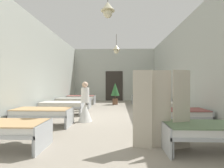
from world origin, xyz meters
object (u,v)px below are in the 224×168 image
at_px(bed_right_row_2, 161,105).
at_px(bed_left_row_4, 81,98).
at_px(bed_left_row_0, 2,128).
at_px(bed_left_row_2, 62,105).
at_px(bed_right_row_4, 146,98).
at_px(bed_left_row_1, 42,112).
at_px(bed_left_row_3, 73,100).
at_px(bed_right_row_0, 210,130).
at_px(bed_right_row_1, 177,113).
at_px(bed_right_row_3, 152,101).
at_px(privacy_screen, 162,109).
at_px(nurse_near_aisle, 85,107).
at_px(potted_plant, 115,91).

distance_m(bed_right_row_2, bed_left_row_4, 5.82).
distance_m(bed_left_row_0, bed_left_row_4, 7.60).
bearing_deg(bed_left_row_2, bed_right_row_4, 40.73).
bearing_deg(bed_left_row_1, bed_left_row_3, 90.00).
xyz_separation_m(bed_left_row_4, bed_right_row_4, (4.41, 0.00, 0.00)).
bearing_deg(bed_right_row_4, bed_left_row_3, -156.71).
relative_size(bed_left_row_1, bed_right_row_2, 1.00).
xyz_separation_m(bed_right_row_0, bed_left_row_1, (-4.41, 1.90, 0.00)).
bearing_deg(bed_left_row_3, bed_right_row_1, -40.73).
bearing_deg(bed_left_row_2, bed_right_row_3, 23.29).
xyz_separation_m(bed_left_row_0, bed_right_row_0, (4.41, 0.00, 0.00)).
distance_m(bed_left_row_1, privacy_screen, 3.90).
bearing_deg(nurse_near_aisle, bed_left_row_2, -47.45).
xyz_separation_m(bed_left_row_2, privacy_screen, (3.46, -3.64, 0.41)).
height_order(bed_right_row_1, potted_plant, potted_plant).
height_order(bed_right_row_0, bed_left_row_3, same).
xyz_separation_m(bed_left_row_1, privacy_screen, (3.46, -1.74, 0.41)).
height_order(bed_left_row_2, potted_plant, potted_plant).
relative_size(bed_right_row_0, bed_left_row_3, 1.00).
bearing_deg(bed_right_row_1, bed_left_row_4, 127.75).
distance_m(bed_right_row_2, privacy_screen, 3.78).
distance_m(bed_left_row_0, bed_left_row_2, 3.80).
relative_size(bed_right_row_3, bed_left_row_4, 1.00).
distance_m(bed_right_row_2, potted_plant, 4.17).
height_order(bed_right_row_3, bed_left_row_4, same).
height_order(bed_left_row_2, bed_right_row_4, same).
relative_size(bed_left_row_1, bed_left_row_2, 1.00).
height_order(bed_left_row_0, bed_left_row_1, same).
xyz_separation_m(bed_left_row_0, bed_left_row_1, (0.00, 1.90, 0.00)).
bearing_deg(potted_plant, privacy_screen, -81.08).
bearing_deg(potted_plant, bed_right_row_3, -38.91).
distance_m(bed_right_row_0, bed_right_row_3, 5.70).
xyz_separation_m(bed_left_row_0, bed_right_row_3, (4.41, 5.70, 0.00)).
distance_m(bed_right_row_1, bed_right_row_4, 5.70).
bearing_deg(bed_left_row_0, bed_left_row_2, 90.00).
relative_size(bed_left_row_2, privacy_screen, 1.12).
relative_size(bed_right_row_0, bed_right_row_4, 1.00).
xyz_separation_m(bed_left_row_2, bed_right_row_2, (4.41, 0.00, 0.00)).
xyz_separation_m(bed_right_row_2, nurse_near_aisle, (-3.12, -1.25, 0.09)).
bearing_deg(bed_right_row_4, bed_right_row_3, -90.00).
distance_m(bed_left_row_0, bed_left_row_3, 5.70).
distance_m(bed_right_row_0, bed_left_row_4, 8.79).
distance_m(bed_left_row_2, privacy_screen, 5.04).
relative_size(bed_left_row_0, bed_left_row_4, 1.00).
height_order(bed_left_row_1, bed_right_row_1, same).
bearing_deg(privacy_screen, bed_left_row_3, 121.74).
relative_size(bed_right_row_3, privacy_screen, 1.12).
xyz_separation_m(bed_right_row_0, bed_left_row_2, (-4.41, 3.80, 0.00)).
bearing_deg(nurse_near_aisle, bed_left_row_0, 59.44).
bearing_deg(bed_right_row_3, potted_plant, 141.09).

